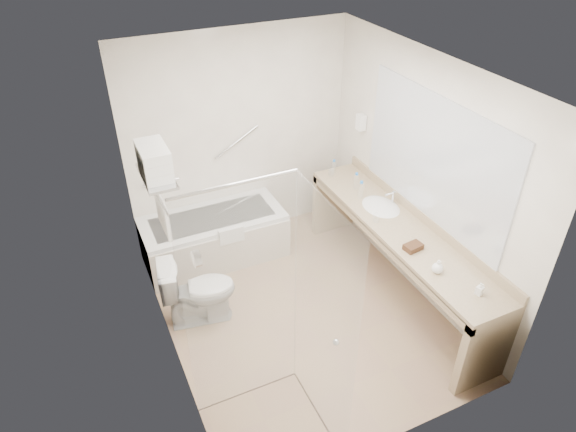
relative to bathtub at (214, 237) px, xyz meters
name	(u,v)px	position (x,y,z in m)	size (l,w,h in m)	color
floor	(300,311)	(0.50, -1.24, -0.28)	(3.20, 3.20, 0.00)	#9D7B61
ceiling	(305,73)	(0.50, -1.24, 2.22)	(2.60, 3.20, 0.10)	white
wall_back	(240,140)	(0.50, 0.36, 0.97)	(2.60, 0.10, 2.50)	silver
wall_front	(409,330)	(0.50, -2.84, 0.97)	(2.60, 0.10, 2.50)	silver
wall_left	(158,247)	(-0.80, -1.24, 0.97)	(0.10, 3.20, 2.50)	silver
wall_right	(420,179)	(1.80, -1.24, 0.97)	(0.10, 3.20, 2.50)	silver
bathtub	(214,237)	(0.00, 0.00, 0.00)	(1.60, 0.73, 0.59)	silver
grab_bar_short	(161,182)	(-0.45, 0.32, 0.67)	(0.03, 0.03, 0.40)	silver
grab_bar_long	(237,142)	(0.45, 0.32, 0.97)	(0.03, 0.03, 0.60)	silver
shower_enclosure	(281,313)	(-0.13, -2.16, 0.79)	(0.96, 0.91, 2.11)	silver
towel_shelf	(156,170)	(-0.67, -0.89, 1.48)	(0.24, 0.55, 0.81)	silver
vanity_counter	(398,244)	(1.52, -1.39, 0.36)	(0.55, 2.70, 0.95)	tan
sink	(381,209)	(1.55, -0.99, 0.54)	(0.40, 0.52, 0.14)	silver
faucet	(393,197)	(1.70, -0.99, 0.65)	(0.03, 0.03, 0.14)	silver
mirror	(434,159)	(1.79, -1.39, 1.27)	(0.02, 2.00, 1.20)	silver
hairdryer_unit	(361,122)	(1.75, -0.19, 1.17)	(0.08, 0.10, 0.18)	white
toilet	(199,291)	(-0.45, -0.90, 0.08)	(0.41, 0.73, 0.71)	silver
amenity_basket	(413,247)	(1.41, -1.73, 0.60)	(0.17, 0.11, 0.06)	#4F321C
soap_bottle_a	(479,292)	(1.54, -2.47, 0.60)	(0.05, 0.12, 0.05)	white
soap_bottle_b	(438,268)	(1.41, -2.09, 0.63)	(0.10, 0.13, 0.10)	white
water_bottle_left	(334,167)	(1.46, -0.14, 0.65)	(0.05, 0.05, 0.17)	silver
water_bottle_mid	(361,190)	(1.46, -0.74, 0.67)	(0.06, 0.06, 0.20)	silver
water_bottle_right	(356,181)	(1.51, -0.55, 0.66)	(0.06, 0.06, 0.19)	silver
drinking_glass_near	(331,173)	(1.40, -0.19, 0.61)	(0.06, 0.06, 0.08)	silver
drinking_glass_far	(376,218)	(1.36, -1.20, 0.62)	(0.07, 0.07, 0.09)	silver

